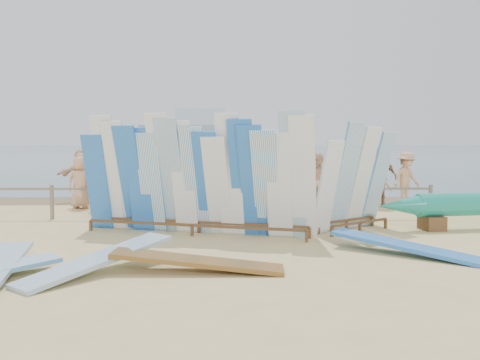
{
  "coord_description": "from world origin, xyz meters",
  "views": [
    {
      "loc": [
        0.81,
        -10.3,
        2.05
      ],
      "look_at": [
        0.95,
        2.75,
        1.05
      ],
      "focal_mm": 38.0,
      "sensor_mm": 36.0,
      "label": 1
    }
  ],
  "objects_px": {
    "beach_chair_right": "(226,206)",
    "beachgoer_4": "(175,179)",
    "flat_board_c": "(198,272)",
    "beachgoer_7": "(266,178)",
    "flat_board_d": "(405,255)",
    "stroller": "(262,200)",
    "beachgoer_0": "(80,182)",
    "beachgoer_11": "(82,175)",
    "beachgoer_extra_0": "(406,178)",
    "beachgoer_3": "(126,179)",
    "beachgoer_5": "(285,177)",
    "main_surfboard_rack": "(196,180)",
    "beachgoer_2": "(102,179)",
    "beachgoer_6": "(262,187)",
    "vendor_table": "(290,220)",
    "beachgoer_10": "(378,177)",
    "beachgoer_1": "(107,181)",
    "beachgoer_8": "(318,181)",
    "flat_board_b": "(98,273)",
    "beachgoer_9": "(377,183)",
    "side_surfboard_rack": "(354,182)"
  },
  "relations": [
    {
      "from": "beachgoer_1",
      "to": "beachgoer_8",
      "type": "xyz_separation_m",
      "value": [
        6.44,
        -0.45,
        0.01
      ]
    },
    {
      "from": "flat_board_c",
      "to": "beachgoer_extra_0",
      "type": "height_order",
      "value": "beachgoer_extra_0"
    },
    {
      "from": "beachgoer_extra_0",
      "to": "beachgoer_11",
      "type": "xyz_separation_m",
      "value": [
        -10.75,
        1.06,
        0.04
      ]
    },
    {
      "from": "flat_board_d",
      "to": "stroller",
      "type": "xyz_separation_m",
      "value": [
        -2.32,
        4.95,
        0.42
      ]
    },
    {
      "from": "vendor_table",
      "to": "flat_board_c",
      "type": "xyz_separation_m",
      "value": [
        -1.8,
        -3.16,
        -0.33
      ]
    },
    {
      "from": "flat_board_d",
      "to": "beachgoer_0",
      "type": "distance_m",
      "value": 10.15
    },
    {
      "from": "beach_chair_right",
      "to": "beachgoer_4",
      "type": "xyz_separation_m",
      "value": [
        -1.56,
        1.25,
        0.66
      ]
    },
    {
      "from": "flat_board_c",
      "to": "beachgoer_10",
      "type": "bearing_deg",
      "value": -29.72
    },
    {
      "from": "stroller",
      "to": "beachgoer_1",
      "type": "distance_m",
      "value": 5.01
    },
    {
      "from": "beachgoer_extra_0",
      "to": "beachgoer_3",
      "type": "bearing_deg",
      "value": 156.2
    },
    {
      "from": "flat_board_b",
      "to": "beachgoer_7",
      "type": "distance_m",
      "value": 9.23
    },
    {
      "from": "flat_board_c",
      "to": "beachgoer_4",
      "type": "distance_m",
      "value": 7.77
    },
    {
      "from": "main_surfboard_rack",
      "to": "beachgoer_1",
      "type": "distance_m",
      "value": 5.55
    },
    {
      "from": "flat_board_b",
      "to": "beachgoer_1",
      "type": "height_order",
      "value": "beachgoer_1"
    },
    {
      "from": "beachgoer_4",
      "to": "beachgoer_10",
      "type": "bearing_deg",
      "value": -127.57
    },
    {
      "from": "main_surfboard_rack",
      "to": "flat_board_d",
      "type": "distance_m",
      "value": 4.58
    },
    {
      "from": "flat_board_c",
      "to": "beachgoer_6",
      "type": "distance_m",
      "value": 6.25
    },
    {
      "from": "main_surfboard_rack",
      "to": "beachgoer_1",
      "type": "height_order",
      "value": "main_surfboard_rack"
    },
    {
      "from": "main_surfboard_rack",
      "to": "beach_chair_right",
      "type": "height_order",
      "value": "main_surfboard_rack"
    },
    {
      "from": "flat_board_c",
      "to": "beachgoer_1",
      "type": "bearing_deg",
      "value": 26.25
    },
    {
      "from": "flat_board_d",
      "to": "beachgoer_1",
      "type": "xyz_separation_m",
      "value": [
        -7.02,
        6.62,
        0.84
      ]
    },
    {
      "from": "beach_chair_right",
      "to": "beachgoer_11",
      "type": "height_order",
      "value": "beachgoer_11"
    },
    {
      "from": "beachgoer_0",
      "to": "beachgoer_11",
      "type": "xyz_separation_m",
      "value": [
        -0.49,
        1.84,
        0.11
      ]
    },
    {
      "from": "beach_chair_right",
      "to": "beachgoer_2",
      "type": "height_order",
      "value": "beachgoer_2"
    },
    {
      "from": "flat_board_c",
      "to": "stroller",
      "type": "bearing_deg",
      "value": -9.47
    },
    {
      "from": "beachgoer_1",
      "to": "beachgoer_7",
      "type": "bearing_deg",
      "value": 171.61
    },
    {
      "from": "beachgoer_3",
      "to": "beachgoer_5",
      "type": "height_order",
      "value": "beachgoer_3"
    },
    {
      "from": "flat_board_b",
      "to": "flat_board_c",
      "type": "bearing_deg",
      "value": 39.76
    },
    {
      "from": "stroller",
      "to": "beachgoer_11",
      "type": "height_order",
      "value": "beachgoer_11"
    },
    {
      "from": "beachgoer_9",
      "to": "vendor_table",
      "type": "bearing_deg",
      "value": -139.92
    },
    {
      "from": "beachgoer_3",
      "to": "beachgoer_7",
      "type": "xyz_separation_m",
      "value": [
        4.3,
        1.14,
        -0.03
      ]
    },
    {
      "from": "side_surfboard_rack",
      "to": "stroller",
      "type": "relative_size",
      "value": 2.35
    },
    {
      "from": "beachgoer_3",
      "to": "beachgoer_2",
      "type": "height_order",
      "value": "beachgoer_2"
    },
    {
      "from": "beachgoer_extra_0",
      "to": "beachgoer_8",
      "type": "bearing_deg",
      "value": 169.3
    },
    {
      "from": "vendor_table",
      "to": "stroller",
      "type": "distance_m",
      "value": 2.99
    },
    {
      "from": "main_surfboard_rack",
      "to": "beachgoer_8",
      "type": "bearing_deg",
      "value": 67.26
    },
    {
      "from": "flat_board_c",
      "to": "beachgoer_10",
      "type": "xyz_separation_m",
      "value": [
        5.08,
        7.94,
        0.94
      ]
    },
    {
      "from": "beachgoer_3",
      "to": "beachgoer_11",
      "type": "relative_size",
      "value": 1.0
    },
    {
      "from": "flat_board_c",
      "to": "beachgoer_7",
      "type": "distance_m",
      "value": 8.78
    },
    {
      "from": "main_surfboard_rack",
      "to": "beachgoer_9",
      "type": "distance_m",
      "value": 6.88
    },
    {
      "from": "beachgoer_5",
      "to": "flat_board_d",
      "type": "bearing_deg",
      "value": 38.61
    },
    {
      "from": "main_surfboard_rack",
      "to": "beachgoer_2",
      "type": "bearing_deg",
      "value": 144.36
    },
    {
      "from": "beachgoer_5",
      "to": "beachgoer_2",
      "type": "height_order",
      "value": "beachgoer_2"
    },
    {
      "from": "beachgoer_7",
      "to": "beachgoer_10",
      "type": "height_order",
      "value": "beachgoer_10"
    },
    {
      "from": "flat_board_d",
      "to": "flat_board_b",
      "type": "bearing_deg",
      "value": 140.88
    },
    {
      "from": "beachgoer_0",
      "to": "beachgoer_10",
      "type": "relative_size",
      "value": 0.85
    },
    {
      "from": "beachgoer_6",
      "to": "beachgoer_11",
      "type": "height_order",
      "value": "beachgoer_11"
    },
    {
      "from": "beachgoer_0",
      "to": "beachgoer_7",
      "type": "bearing_deg",
      "value": -165.89
    },
    {
      "from": "beachgoer_4",
      "to": "beachgoer_5",
      "type": "height_order",
      "value": "beachgoer_4"
    },
    {
      "from": "beachgoer_6",
      "to": "beachgoer_0",
      "type": "bearing_deg",
      "value": -44.08
    }
  ]
}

